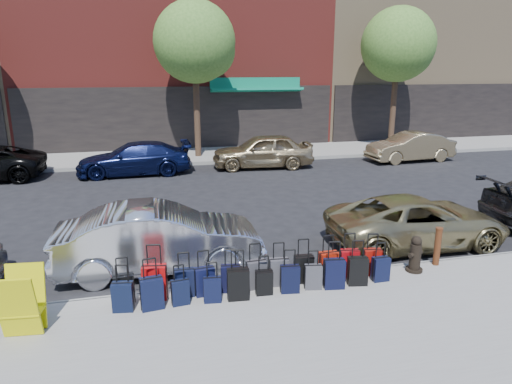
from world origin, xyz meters
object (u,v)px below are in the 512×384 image
object	(u,v)px
car_near_2	(417,221)
car_far_1	(134,159)
tree_center	(198,44)
fire_hydrant	(415,255)
tree_right	(400,47)
car_far_3	(410,147)
display_rack	(22,303)
bollard	(438,246)
car_far_2	(263,151)
car_near_1	(160,239)
suitcase_front_5	(256,274)

from	to	relation	value
car_near_2	car_far_1	bearing A→B (deg)	37.15
tree_center	fire_hydrant	bearing A→B (deg)	-79.00
tree_right	car_far_1	size ratio (longest dim) A/B	1.55
tree_right	car_far_3	distance (m)	5.64
tree_right	fire_hydrant	bearing A→B (deg)	-118.25
tree_center	display_rack	xyz separation A→B (m)	(-4.73, -14.95, -4.72)
bollard	display_rack	distance (m)	8.21
fire_hydrant	car_far_2	world-z (taller)	car_far_2
tree_right	bollard	distance (m)	16.55
tree_center	car_near_1	distance (m)	13.72
suitcase_front_5	car_near_1	distance (m)	2.42
display_rack	car_far_2	xyz separation A→B (m)	(7.16, 12.20, 0.07)
car_near_1	car_far_2	size ratio (longest dim) A/B	1.00
car_near_1	car_far_1	bearing A→B (deg)	4.49
suitcase_front_5	car_near_2	size ratio (longest dim) A/B	0.20
tree_right	car_far_2	xyz separation A→B (m)	(-8.07, -2.74, -4.65)
suitcase_front_5	tree_right	bearing A→B (deg)	48.94
car_far_2	bollard	bearing A→B (deg)	10.40
fire_hydrant	car_far_1	xyz separation A→B (m)	(-5.94, 11.55, 0.16)
car_far_2	car_far_3	size ratio (longest dim) A/B	1.06
tree_right	car_near_1	world-z (taller)	tree_right
tree_center	suitcase_front_5	distance (m)	15.16
car_near_1	car_far_1	distance (m)	9.89
car_near_2	car_near_1	bearing A→B (deg)	91.62
bollard	tree_right	bearing A→B (deg)	63.52
tree_center	display_rack	world-z (taller)	tree_center
suitcase_front_5	display_rack	xyz separation A→B (m)	(-4.05, -0.64, 0.25)
bollard	car_near_2	world-z (taller)	car_near_2
fire_hydrant	car_near_1	distance (m)	5.51
car_near_1	car_far_1	size ratio (longest dim) A/B	0.96
fire_hydrant	display_rack	world-z (taller)	display_rack
fire_hydrant	bollard	xyz separation A→B (m)	(0.65, 0.18, 0.08)
car_near_2	car_far_3	world-z (taller)	car_far_3
car_near_1	car_near_2	size ratio (longest dim) A/B	0.99
fire_hydrant	car_near_2	bearing A→B (deg)	33.38
suitcase_front_5	car_near_1	size ratio (longest dim) A/B	0.21
bollard	car_near_2	size ratio (longest dim) A/B	0.19
fire_hydrant	car_far_2	bearing A→B (deg)	68.42
car_near_2	car_far_3	distance (m)	11.29
suitcase_front_5	car_far_1	size ratio (longest dim) A/B	0.20
fire_hydrant	car_far_3	xyz separation A→B (m)	(6.90, 11.37, 0.18)
bollard	car_near_1	bearing A→B (deg)	165.69
car_far_3	car_near_1	bearing A→B (deg)	-54.71
fire_hydrant	car_far_2	size ratio (longest dim) A/B	0.18
tree_right	bollard	xyz separation A→B (m)	(-7.06, -14.17, -4.82)
tree_right	bollard	size ratio (longest dim) A/B	8.46
tree_center	tree_right	bearing A→B (deg)	0.00
bollard	car_far_1	distance (m)	13.14
suitcase_front_5	car_far_3	world-z (taller)	car_far_3
tree_right	car_near_2	bearing A→B (deg)	-117.55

